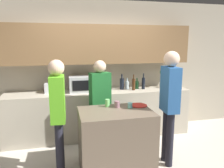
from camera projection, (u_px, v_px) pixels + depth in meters
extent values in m
cube|color=#B2A893|center=(97.00, 67.00, 4.55)|extent=(6.40, 0.08, 2.70)
cube|color=olive|center=(98.00, 44.00, 4.27)|extent=(3.74, 0.32, 0.75)
cube|color=#B7AD99|center=(100.00, 113.00, 4.38)|extent=(3.60, 0.62, 0.92)
cube|color=brown|center=(116.00, 140.00, 3.23)|extent=(1.06, 0.73, 0.89)
cube|color=#B7BABC|center=(83.00, 84.00, 4.26)|extent=(0.52, 0.38, 0.30)
cube|color=black|center=(81.00, 86.00, 4.06)|extent=(0.31, 0.01, 0.19)
cube|color=silver|center=(52.00, 88.00, 4.14)|extent=(0.26, 0.16, 0.18)
cube|color=black|center=(49.00, 83.00, 4.11)|extent=(0.02, 0.11, 0.01)
cube|color=black|center=(54.00, 83.00, 4.14)|extent=(0.02, 0.11, 0.01)
cylinder|color=silver|center=(162.00, 85.00, 4.65)|extent=(0.14, 0.14, 0.10)
cylinder|color=#38662D|center=(163.00, 79.00, 4.63)|extent=(0.01, 0.01, 0.18)
sphere|color=#3D7A38|center=(163.00, 72.00, 4.60)|extent=(0.13, 0.13, 0.13)
cylinder|color=black|center=(122.00, 84.00, 4.44)|extent=(0.09, 0.09, 0.23)
cylinder|color=black|center=(122.00, 76.00, 4.41)|extent=(0.03, 0.03, 0.09)
cylinder|color=silver|center=(127.00, 85.00, 4.49)|extent=(0.07, 0.07, 0.16)
cylinder|color=silver|center=(127.00, 80.00, 4.47)|extent=(0.03, 0.03, 0.06)
cylinder|color=#472814|center=(134.00, 84.00, 4.38)|extent=(0.07, 0.07, 0.23)
cylinder|color=#472814|center=(134.00, 77.00, 4.35)|extent=(0.02, 0.02, 0.09)
cylinder|color=#194723|center=(137.00, 85.00, 4.51)|extent=(0.08, 0.08, 0.16)
cylinder|color=#194723|center=(137.00, 80.00, 4.49)|extent=(0.03, 0.03, 0.06)
cylinder|color=black|center=(143.00, 83.00, 4.47)|extent=(0.07, 0.07, 0.23)
cylinder|color=black|center=(144.00, 76.00, 4.44)|extent=(0.02, 0.02, 0.09)
cylinder|color=red|center=(139.00, 105.00, 3.40)|extent=(0.26, 0.26, 0.01)
cylinder|color=#7DD1D6|center=(130.00, 105.00, 3.29)|extent=(0.07, 0.07, 0.08)
cylinder|color=#81E27C|center=(107.00, 103.00, 3.35)|extent=(0.07, 0.07, 0.12)
cylinder|color=gray|center=(117.00, 104.00, 3.31)|extent=(0.08, 0.08, 0.10)
cylinder|color=black|center=(170.00, 140.00, 3.28)|extent=(0.11, 0.11, 0.84)
cylinder|color=black|center=(166.00, 135.00, 3.43)|extent=(0.11, 0.11, 0.84)
cube|color=#295B9D|center=(170.00, 89.00, 3.21)|extent=(0.21, 0.35, 0.67)
sphere|color=beige|center=(172.00, 59.00, 3.13)|extent=(0.23, 0.23, 0.23)
cylinder|color=black|center=(60.00, 145.00, 3.17)|extent=(0.11, 0.11, 0.79)
cylinder|color=black|center=(60.00, 150.00, 3.01)|extent=(0.11, 0.11, 0.79)
cube|color=#57AE20|center=(58.00, 99.00, 2.96)|extent=(0.20, 0.35, 0.63)
sphere|color=beige|center=(56.00, 68.00, 2.88)|extent=(0.21, 0.21, 0.21)
cylinder|color=black|center=(105.00, 128.00, 3.84)|extent=(0.11, 0.11, 0.76)
cylinder|color=black|center=(96.00, 129.00, 3.78)|extent=(0.11, 0.11, 0.76)
cube|color=#1D5F29|center=(100.00, 90.00, 3.69)|extent=(0.37, 0.25, 0.60)
sphere|color=beige|center=(100.00, 67.00, 3.61)|extent=(0.21, 0.21, 0.21)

